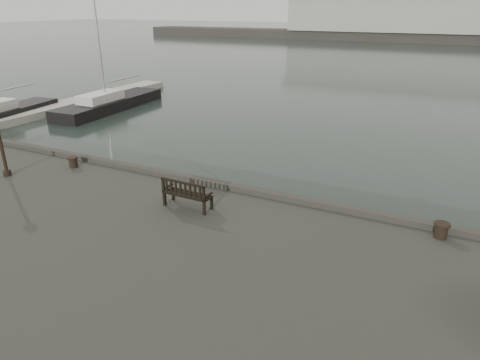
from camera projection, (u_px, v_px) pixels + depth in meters
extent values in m
plane|color=black|center=(237.00, 230.00, 14.72)|extent=(400.00, 400.00, 0.00)
cube|color=#A09E94|center=(54.00, 108.00, 31.16)|extent=(2.00, 24.00, 0.50)
cube|color=#383530|center=(432.00, 38.00, 90.69)|extent=(140.00, 8.00, 2.00)
cube|color=#A09E94|center=(396.00, 12.00, 92.10)|extent=(46.00, 9.00, 8.00)
cube|color=black|center=(188.00, 194.00, 12.65)|extent=(1.52, 0.55, 0.04)
cube|color=black|center=(183.00, 190.00, 12.38)|extent=(1.51, 0.09, 0.45)
cube|color=black|center=(188.00, 201.00, 12.73)|extent=(1.43, 0.47, 0.42)
cylinder|color=black|center=(73.00, 162.00, 15.91)|extent=(0.41, 0.41, 0.40)
cylinder|color=black|center=(441.00, 231.00, 11.03)|extent=(0.45, 0.45, 0.42)
cylinder|color=black|center=(7.00, 173.00, 15.16)|extent=(0.27, 0.27, 0.20)
cube|color=black|center=(7.00, 119.00, 28.92)|extent=(3.11, 7.95, 1.40)
cube|color=silver|center=(4.00, 104.00, 28.54)|extent=(1.72, 2.87, 0.60)
cube|color=black|center=(111.00, 108.00, 31.92)|extent=(2.99, 10.13, 1.40)
cube|color=silver|center=(109.00, 95.00, 31.54)|extent=(1.79, 3.59, 0.60)
cylinder|color=#B2B5B7|center=(100.00, 12.00, 29.39)|extent=(0.16, 0.16, 12.00)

